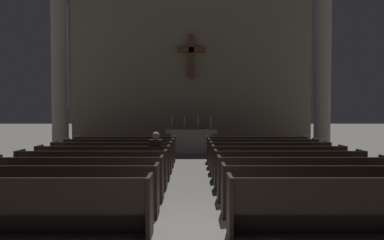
% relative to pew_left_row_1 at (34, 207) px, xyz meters
% --- Properties ---
extents(ground_plane, '(80.00, 80.00, 0.00)m').
position_rel_pew_left_row_1_xyz_m(ground_plane, '(2.35, 0.04, -0.48)').
color(ground_plane, '#66635E').
extents(pew_left_row_1, '(3.56, 0.50, 0.95)m').
position_rel_pew_left_row_1_xyz_m(pew_left_row_1, '(0.00, 0.00, 0.00)').
color(pew_left_row_1, black).
rests_on(pew_left_row_1, ground).
extents(pew_left_row_2, '(3.56, 0.50, 0.95)m').
position_rel_pew_left_row_1_xyz_m(pew_left_row_2, '(0.00, 1.09, 0.00)').
color(pew_left_row_2, black).
rests_on(pew_left_row_2, ground).
extents(pew_left_row_3, '(3.56, 0.50, 0.95)m').
position_rel_pew_left_row_1_xyz_m(pew_left_row_3, '(0.00, 2.18, 0.00)').
color(pew_left_row_3, black).
rests_on(pew_left_row_3, ground).
extents(pew_left_row_4, '(3.56, 0.50, 0.95)m').
position_rel_pew_left_row_1_xyz_m(pew_left_row_4, '(0.00, 3.28, 0.00)').
color(pew_left_row_4, black).
rests_on(pew_left_row_4, ground).
extents(pew_left_row_5, '(3.56, 0.50, 0.95)m').
position_rel_pew_left_row_1_xyz_m(pew_left_row_5, '(0.00, 4.37, 0.00)').
color(pew_left_row_5, black).
rests_on(pew_left_row_5, ground).
extents(pew_left_row_6, '(3.56, 0.50, 0.95)m').
position_rel_pew_left_row_1_xyz_m(pew_left_row_6, '(0.00, 5.46, 0.00)').
color(pew_left_row_6, black).
rests_on(pew_left_row_6, ground).
extents(pew_left_row_7, '(3.56, 0.50, 0.95)m').
position_rel_pew_left_row_1_xyz_m(pew_left_row_7, '(0.00, 6.55, 0.00)').
color(pew_left_row_7, black).
rests_on(pew_left_row_7, ground).
extents(pew_left_row_8, '(3.56, 0.50, 0.95)m').
position_rel_pew_left_row_1_xyz_m(pew_left_row_8, '(0.00, 7.64, 0.00)').
color(pew_left_row_8, black).
rests_on(pew_left_row_8, ground).
extents(pew_right_row_1, '(3.56, 0.50, 0.95)m').
position_rel_pew_left_row_1_xyz_m(pew_right_row_1, '(4.70, 0.00, 0.00)').
color(pew_right_row_1, black).
rests_on(pew_right_row_1, ground).
extents(pew_right_row_2, '(3.56, 0.50, 0.95)m').
position_rel_pew_left_row_1_xyz_m(pew_right_row_2, '(4.70, 1.09, 0.00)').
color(pew_right_row_2, black).
rests_on(pew_right_row_2, ground).
extents(pew_right_row_3, '(3.56, 0.50, 0.95)m').
position_rel_pew_left_row_1_xyz_m(pew_right_row_3, '(4.70, 2.18, 0.00)').
color(pew_right_row_3, black).
rests_on(pew_right_row_3, ground).
extents(pew_right_row_4, '(3.56, 0.50, 0.95)m').
position_rel_pew_left_row_1_xyz_m(pew_right_row_4, '(4.70, 3.28, 0.00)').
color(pew_right_row_4, black).
rests_on(pew_right_row_4, ground).
extents(pew_right_row_5, '(3.56, 0.50, 0.95)m').
position_rel_pew_left_row_1_xyz_m(pew_right_row_5, '(4.70, 4.37, 0.00)').
color(pew_right_row_5, black).
rests_on(pew_right_row_5, ground).
extents(pew_right_row_6, '(3.56, 0.50, 0.95)m').
position_rel_pew_left_row_1_xyz_m(pew_right_row_6, '(4.70, 5.46, 0.00)').
color(pew_right_row_6, black).
rests_on(pew_right_row_6, ground).
extents(pew_right_row_7, '(3.56, 0.50, 0.95)m').
position_rel_pew_left_row_1_xyz_m(pew_right_row_7, '(4.70, 6.55, 0.00)').
color(pew_right_row_7, black).
rests_on(pew_right_row_7, ground).
extents(pew_right_row_8, '(3.56, 0.50, 0.95)m').
position_rel_pew_left_row_1_xyz_m(pew_right_row_8, '(4.70, 7.64, 0.00)').
color(pew_right_row_8, black).
rests_on(pew_right_row_8, ground).
extents(column_left_second, '(0.97, 0.97, 7.07)m').
position_rel_pew_left_row_1_xyz_m(column_left_second, '(-2.94, 9.28, 2.97)').
color(column_left_second, '#9E998E').
rests_on(column_left_second, ground).
extents(column_right_second, '(0.97, 0.97, 7.07)m').
position_rel_pew_left_row_1_xyz_m(column_right_second, '(7.64, 9.28, 2.97)').
color(column_right_second, '#9E998E').
rests_on(column_right_second, ground).
extents(altar, '(2.20, 0.90, 1.01)m').
position_rel_pew_left_row_1_xyz_m(altar, '(2.35, 10.41, 0.06)').
color(altar, '#BCB7AD').
rests_on(altar, ground).
extents(candlestick_outer_left, '(0.16, 0.16, 0.58)m').
position_rel_pew_left_row_1_xyz_m(candlestick_outer_left, '(1.50, 10.41, 0.71)').
color(candlestick_outer_left, '#B79338').
rests_on(candlestick_outer_left, altar).
extents(candlestick_inner_left, '(0.16, 0.16, 0.58)m').
position_rel_pew_left_row_1_xyz_m(candlestick_inner_left, '(2.05, 10.41, 0.71)').
color(candlestick_inner_left, '#B79338').
rests_on(candlestick_inner_left, altar).
extents(candlestick_inner_right, '(0.16, 0.16, 0.58)m').
position_rel_pew_left_row_1_xyz_m(candlestick_inner_right, '(2.65, 10.41, 0.71)').
color(candlestick_inner_right, '#B79338').
rests_on(candlestick_inner_right, altar).
extents(candlestick_outer_right, '(0.16, 0.16, 0.58)m').
position_rel_pew_left_row_1_xyz_m(candlestick_outer_right, '(3.20, 10.41, 0.71)').
color(candlestick_outer_right, '#B79338').
rests_on(candlestick_outer_right, altar).
extents(apse_with_cross, '(11.61, 0.50, 8.04)m').
position_rel_pew_left_row_1_xyz_m(apse_with_cross, '(2.35, 12.36, 3.55)').
color(apse_with_cross, gray).
rests_on(apse_with_cross, ground).
extents(lone_worshipper, '(0.32, 0.43, 1.32)m').
position_rel_pew_left_row_1_xyz_m(lone_worshipper, '(1.42, 4.41, 0.22)').
color(lone_worshipper, '#26262B').
rests_on(lone_worshipper, ground).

